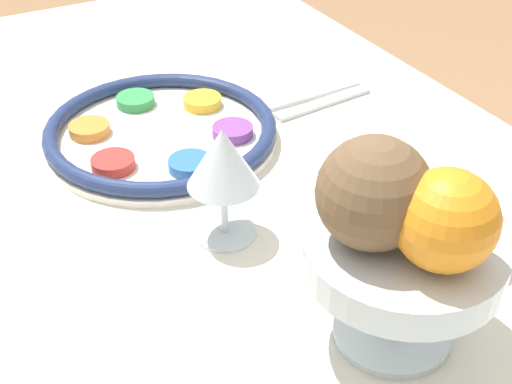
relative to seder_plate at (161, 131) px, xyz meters
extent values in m
cylinder|color=white|center=(0.00, 0.00, -0.01)|extent=(0.31, 0.31, 0.01)
torus|color=navy|center=(0.00, 0.00, 0.00)|extent=(0.31, 0.31, 0.02)
cylinder|color=#2D6BB7|center=(0.10, 0.00, 0.00)|extent=(0.05, 0.05, 0.01)
cylinder|color=#844299|center=(0.05, 0.08, 0.00)|extent=(0.05, 0.05, 0.01)
cylinder|color=gold|center=(-0.05, 0.08, 0.00)|extent=(0.05, 0.05, 0.01)
cylinder|color=#33934C|center=(-0.10, 0.00, 0.00)|extent=(0.05, 0.05, 0.01)
cylinder|color=orange|center=(-0.05, -0.08, 0.00)|extent=(0.05, 0.05, 0.01)
cylinder|color=red|center=(0.05, -0.08, 0.00)|extent=(0.05, 0.05, 0.01)
cylinder|color=silver|center=(0.22, -0.01, -0.01)|extent=(0.07, 0.07, 0.00)
cylinder|color=silver|center=(0.22, -0.01, 0.02)|extent=(0.01, 0.01, 0.06)
cone|color=silver|center=(0.22, -0.01, 0.08)|extent=(0.08, 0.08, 0.07)
cylinder|color=silver|center=(0.43, 0.06, -0.01)|extent=(0.11, 0.11, 0.01)
cylinder|color=silver|center=(0.43, 0.06, 0.03)|extent=(0.03, 0.03, 0.08)
cylinder|color=silver|center=(0.43, 0.06, 0.08)|extent=(0.18, 0.18, 0.03)
sphere|color=orange|center=(0.47, 0.06, 0.14)|extent=(0.08, 0.08, 0.08)
sphere|color=brown|center=(0.42, 0.03, 0.15)|extent=(0.10, 0.10, 0.10)
cylinder|color=silver|center=(0.38, 0.20, 0.02)|extent=(0.06, 0.06, 0.07)
cube|color=silver|center=(-0.01, 0.25, -0.01)|extent=(0.03, 0.17, 0.01)
cube|color=silver|center=(0.02, 0.25, -0.01)|extent=(0.04, 0.17, 0.01)
camera|label=1|loc=(0.79, -0.28, 0.48)|focal=50.00mm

